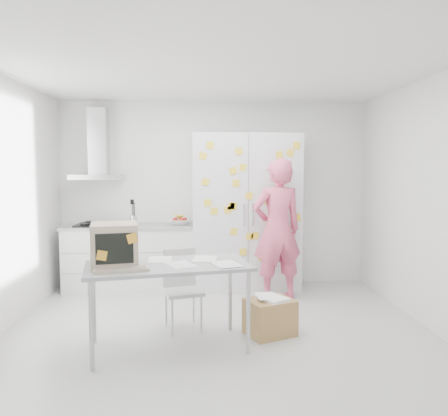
{
  "coord_description": "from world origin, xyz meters",
  "views": [
    {
      "loc": [
        -0.16,
        -4.5,
        1.7
      ],
      "look_at": [
        0.09,
        0.79,
        1.24
      ],
      "focal_mm": 35.0,
      "sensor_mm": 36.0,
      "label": 1
    }
  ],
  "objects_px": {
    "desk": "(134,254)",
    "cardboard_box": "(270,316)",
    "person": "(277,230)",
    "chair": "(182,284)"
  },
  "relations": [
    {
      "from": "desk",
      "to": "cardboard_box",
      "type": "bearing_deg",
      "value": 1.67
    },
    {
      "from": "person",
      "to": "cardboard_box",
      "type": "distance_m",
      "value": 1.47
    },
    {
      "from": "chair",
      "to": "cardboard_box",
      "type": "distance_m",
      "value": 1.0
    },
    {
      "from": "person",
      "to": "chair",
      "type": "relative_size",
      "value": 2.18
    },
    {
      "from": "desk",
      "to": "cardboard_box",
      "type": "xyz_separation_m",
      "value": [
        1.33,
        0.32,
        -0.73
      ]
    },
    {
      "from": "person",
      "to": "chair",
      "type": "height_order",
      "value": "person"
    },
    {
      "from": "desk",
      "to": "cardboard_box",
      "type": "relative_size",
      "value": 2.88
    },
    {
      "from": "desk",
      "to": "chair",
      "type": "bearing_deg",
      "value": 42.82
    },
    {
      "from": "person",
      "to": "desk",
      "type": "relative_size",
      "value": 1.12
    },
    {
      "from": "person",
      "to": "cardboard_box",
      "type": "bearing_deg",
      "value": 63.63
    }
  ]
}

